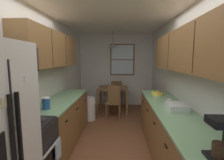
% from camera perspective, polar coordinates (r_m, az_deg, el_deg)
% --- Properties ---
extents(ground_plane, '(12.00, 12.00, 0.00)m').
position_cam_1_polar(ground_plane, '(3.74, 0.15, -19.43)').
color(ground_plane, brown).
extents(wall_left, '(0.10, 9.00, 2.55)m').
position_cam_1_polar(wall_left, '(3.68, -21.32, 0.48)').
color(wall_left, silver).
rests_on(wall_left, ground).
extents(wall_right, '(0.10, 9.00, 2.55)m').
position_cam_1_polar(wall_right, '(3.56, 22.44, 0.19)').
color(wall_right, silver).
rests_on(wall_right, ground).
extents(wall_back, '(4.40, 0.10, 2.55)m').
position_cam_1_polar(wall_back, '(6.00, 1.45, 3.48)').
color(wall_back, silver).
rests_on(wall_back, ground).
extents(ceiling_slab, '(4.40, 9.00, 0.08)m').
position_cam_1_polar(ceiling_slab, '(3.45, 0.17, 22.57)').
color(ceiling_slab, white).
extents(stove_range, '(0.66, 0.59, 1.10)m').
position_cam_1_polar(stove_range, '(2.48, -27.84, -22.92)').
color(stove_range, black).
rests_on(stove_range, ground).
extents(microwave_over_range, '(0.39, 0.63, 0.32)m').
position_cam_1_polar(microwave_over_range, '(2.22, -32.26, 5.87)').
color(microwave_over_range, black).
extents(counter_left, '(0.64, 2.03, 0.90)m').
position_cam_1_polar(counter_left, '(3.56, -16.77, -13.24)').
color(counter_left, brown).
rests_on(counter_left, ground).
extents(upper_cabinets_left, '(0.33, 2.11, 0.65)m').
position_cam_1_polar(upper_cabinets_left, '(3.35, -20.27, 9.90)').
color(upper_cabinets_left, brown).
extents(counter_right, '(0.64, 3.30, 0.90)m').
position_cam_1_polar(counter_right, '(2.86, 20.76, -18.70)').
color(counter_right, brown).
rests_on(counter_right, ground).
extents(upper_cabinets_right, '(0.33, 2.98, 0.62)m').
position_cam_1_polar(upper_cabinets_right, '(2.58, 25.50, 9.46)').
color(upper_cabinets_right, brown).
extents(dining_table, '(0.96, 0.83, 0.76)m').
position_cam_1_polar(dining_table, '(5.33, 0.29, -3.89)').
color(dining_table, brown).
rests_on(dining_table, ground).
extents(dining_chair_near, '(0.43, 0.43, 0.90)m').
position_cam_1_polar(dining_chair_near, '(4.75, 0.59, -7.05)').
color(dining_chair_near, brown).
rests_on(dining_chair_near, ground).
extents(dining_chair_far, '(0.44, 0.44, 0.90)m').
position_cam_1_polar(dining_chair_far, '(5.96, 1.43, -4.06)').
color(dining_chair_far, brown).
rests_on(dining_chair_far, ground).
extents(pendant_light, '(0.34, 0.34, 0.51)m').
position_cam_1_polar(pendant_light, '(5.24, 0.30, 11.88)').
color(pendant_light, black).
extents(back_window, '(0.86, 0.05, 1.10)m').
position_cam_1_polar(back_window, '(5.91, 3.60, 7.05)').
color(back_window, brown).
extents(trash_bin, '(0.35, 0.35, 0.62)m').
position_cam_1_polar(trash_bin, '(4.66, -7.94, -9.83)').
color(trash_bin, white).
rests_on(trash_bin, ground).
extents(storage_canister, '(0.12, 0.12, 0.19)m').
position_cam_1_polar(storage_canister, '(2.79, -21.98, -7.49)').
color(storage_canister, '#265999').
rests_on(storage_canister, counter_left).
extents(dish_towel, '(0.02, 0.16, 0.24)m').
position_cam_1_polar(dish_towel, '(2.43, -18.19, -22.21)').
color(dish_towel, silver).
extents(mug_by_coffeemaker, '(0.11, 0.08, 0.09)m').
position_cam_1_polar(mug_by_coffeemaker, '(3.06, 19.34, -7.09)').
color(mug_by_coffeemaker, white).
rests_on(mug_by_coffeemaker, counter_right).
extents(fruit_bowl, '(0.25, 0.25, 0.09)m').
position_cam_1_polar(fruit_bowl, '(3.72, 15.40, -4.50)').
color(fruit_bowl, '#E5D14C').
rests_on(fruit_bowl, counter_right).
extents(dish_rack, '(0.28, 0.34, 0.10)m').
position_cam_1_polar(dish_rack, '(2.74, 21.46, -8.70)').
color(dish_rack, silver).
rests_on(dish_rack, counter_right).
extents(table_serving_bowl, '(0.20, 0.20, 0.06)m').
position_cam_1_polar(table_serving_bowl, '(5.33, 0.24, -2.29)').
color(table_serving_bowl, '#E0D14C').
rests_on(table_serving_bowl, dining_table).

